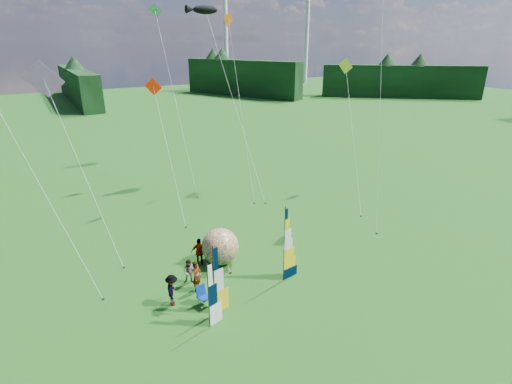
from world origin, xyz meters
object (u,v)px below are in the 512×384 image
side_banner_left (214,282)px  spectator_b (190,272)px  spectator_c (172,290)px  camp_chair (204,296)px  feather_banner_main (284,246)px  side_banner_far (209,298)px  bol_inflatable (220,247)px  spectator_a (197,276)px  kite_whale (234,93)px  spectator_d (200,252)px

side_banner_left → spectator_b: side_banner_left is taller
spectator_c → camp_chair: (1.47, -0.94, -0.34)m
feather_banner_main → side_banner_far: feather_banner_main is taller
bol_inflatable → spectator_a: (-2.45, -2.06, -0.26)m
spectator_c → camp_chair: 1.77m
spectator_c → kite_whale: kite_whale is taller
camp_chair → kite_whale: kite_whale is taller
bol_inflatable → spectator_d: (-1.24, 0.44, -0.26)m
feather_banner_main → bol_inflatable: feather_banner_main is taller
kite_whale → feather_banner_main: bearing=-112.4°
feather_banner_main → kite_whale: (5.36, 16.78, 6.58)m
side_banner_left → kite_whale: (10.23, 17.61, 6.96)m
spectator_a → spectator_c: size_ratio=1.03×
side_banner_far → spectator_d: 6.16m
spectator_b → spectator_c: bearing=-111.2°
side_banner_far → spectator_b: side_banner_far is taller
bol_inflatable → spectator_c: size_ratio=1.31×
camp_chair → kite_whale: (10.44, 16.65, 8.35)m
bol_inflatable → spectator_b: 2.83m
spectator_a → camp_chair: size_ratio=1.64×
spectator_c → side_banner_left: bearing=-117.9°
spectator_a → spectator_d: 2.78m
side_banner_far → bol_inflatable: 6.23m
spectator_d → camp_chair: bearing=94.9°
spectator_a → camp_chair: bearing=-139.1°
spectator_a → spectator_d: bearing=23.0°
feather_banner_main → side_banner_far: size_ratio=1.32×
side_banner_left → side_banner_far: bearing=-136.6°
camp_chair → kite_whale: 21.35m
side_banner_far → spectator_c: side_banner_far is taller
spectator_d → feather_banner_main: bearing=155.8°
feather_banner_main → camp_chair: size_ratio=4.08×
spectator_a → spectator_d: spectator_a is taller
side_banner_left → spectator_c: bearing=123.8°
spectator_a → kite_whale: 19.94m
side_banner_far → spectator_c: size_ratio=1.95×
feather_banner_main → spectator_d: feather_banner_main is taller
side_banner_left → camp_chair: size_ratio=3.42×
feather_banner_main → spectator_b: bearing=144.8°
side_banner_far → spectator_a: side_banner_far is taller
bol_inflatable → side_banner_left: bearing=-118.4°
side_banner_left → spectator_a: size_ratio=2.08×
camp_chair → spectator_b: bearing=70.5°
bol_inflatable → kite_whale: (7.79, 13.08, 7.72)m
feather_banner_main → kite_whale: bearing=64.3°
side_banner_left → camp_chair: (-0.21, 0.95, -1.39)m
side_banner_left → bol_inflatable: (2.45, 4.53, -0.77)m
bol_inflatable → spectator_c: bol_inflatable is taller
side_banner_left → kite_whale: size_ratio=0.22×
side_banner_far → spectator_d: side_banner_far is taller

